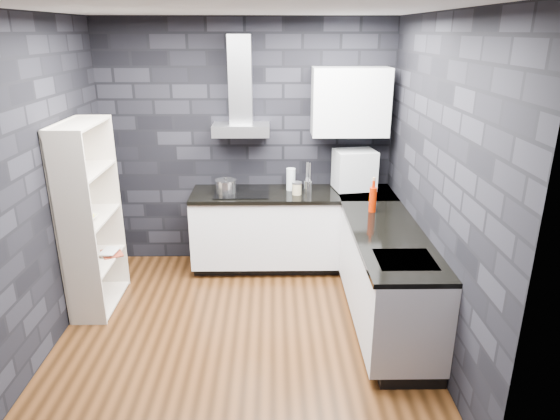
{
  "coord_description": "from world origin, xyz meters",
  "views": [
    {
      "loc": [
        0.29,
        -3.86,
        2.55
      ],
      "look_at": [
        0.35,
        0.45,
        1.0
      ],
      "focal_mm": 32.0,
      "sensor_mm": 36.0,
      "label": 1
    }
  ],
  "objects_px": {
    "appliance_garage": "(354,170)",
    "utensil_crock": "(308,186)",
    "bookshelf": "(91,218)",
    "glass_vase": "(291,179)",
    "fruit_bowl": "(87,218)",
    "pot": "(226,187)",
    "storage_jar": "(297,189)",
    "red_bottle": "(373,200)"
  },
  "relations": [
    {
      "from": "storage_jar",
      "to": "red_bottle",
      "type": "distance_m",
      "value": 0.9
    },
    {
      "from": "utensil_crock",
      "to": "fruit_bowl",
      "type": "relative_size",
      "value": 0.59
    },
    {
      "from": "appliance_garage",
      "to": "utensil_crock",
      "type": "bearing_deg",
      "value": 175.27
    },
    {
      "from": "glass_vase",
      "to": "bookshelf",
      "type": "relative_size",
      "value": 0.13
    },
    {
      "from": "storage_jar",
      "to": "fruit_bowl",
      "type": "height_order",
      "value": "storage_jar"
    },
    {
      "from": "fruit_bowl",
      "to": "storage_jar",
      "type": "bearing_deg",
      "value": 21.89
    },
    {
      "from": "appliance_garage",
      "to": "bookshelf",
      "type": "distance_m",
      "value": 2.74
    },
    {
      "from": "pot",
      "to": "red_bottle",
      "type": "height_order",
      "value": "red_bottle"
    },
    {
      "from": "storage_jar",
      "to": "bookshelf",
      "type": "height_order",
      "value": "bookshelf"
    },
    {
      "from": "utensil_crock",
      "to": "appliance_garage",
      "type": "relative_size",
      "value": 0.27
    },
    {
      "from": "appliance_garage",
      "to": "fruit_bowl",
      "type": "xyz_separation_m",
      "value": [
        -2.59,
        -0.95,
        -0.19
      ]
    },
    {
      "from": "glass_vase",
      "to": "fruit_bowl",
      "type": "distance_m",
      "value": 2.13
    },
    {
      "from": "pot",
      "to": "storage_jar",
      "type": "bearing_deg",
      "value": -2.66
    },
    {
      "from": "glass_vase",
      "to": "fruit_bowl",
      "type": "relative_size",
      "value": 1.25
    },
    {
      "from": "appliance_garage",
      "to": "bookshelf",
      "type": "height_order",
      "value": "bookshelf"
    },
    {
      "from": "storage_jar",
      "to": "appliance_garage",
      "type": "distance_m",
      "value": 0.68
    },
    {
      "from": "pot",
      "to": "red_bottle",
      "type": "distance_m",
      "value": 1.58
    },
    {
      "from": "appliance_garage",
      "to": "storage_jar",
      "type": "bearing_deg",
      "value": -174.8
    },
    {
      "from": "storage_jar",
      "to": "utensil_crock",
      "type": "distance_m",
      "value": 0.18
    },
    {
      "from": "utensil_crock",
      "to": "fruit_bowl",
      "type": "height_order",
      "value": "utensil_crock"
    },
    {
      "from": "appliance_garage",
      "to": "red_bottle",
      "type": "xyz_separation_m",
      "value": [
        0.07,
        -0.72,
        -0.1
      ]
    },
    {
      "from": "glass_vase",
      "to": "storage_jar",
      "type": "distance_m",
      "value": 0.18
    },
    {
      "from": "fruit_bowl",
      "to": "appliance_garage",
      "type": "bearing_deg",
      "value": 20.19
    },
    {
      "from": "fruit_bowl",
      "to": "red_bottle",
      "type": "bearing_deg",
      "value": 5.1
    },
    {
      "from": "pot",
      "to": "bookshelf",
      "type": "xyz_separation_m",
      "value": [
        -1.2,
        -0.73,
        -0.08
      ]
    },
    {
      "from": "utensil_crock",
      "to": "bookshelf",
      "type": "distance_m",
      "value": 2.24
    },
    {
      "from": "red_bottle",
      "to": "bookshelf",
      "type": "height_order",
      "value": "bookshelf"
    },
    {
      "from": "storage_jar",
      "to": "red_bottle",
      "type": "xyz_separation_m",
      "value": [
        0.7,
        -0.55,
        0.06
      ]
    },
    {
      "from": "appliance_garage",
      "to": "bookshelf",
      "type": "bearing_deg",
      "value": -171.09
    },
    {
      "from": "storage_jar",
      "to": "fruit_bowl",
      "type": "relative_size",
      "value": 0.62
    },
    {
      "from": "glass_vase",
      "to": "bookshelf",
      "type": "distance_m",
      "value": 2.09
    },
    {
      "from": "bookshelf",
      "to": "appliance_garage",
      "type": "bearing_deg",
      "value": -1.86
    },
    {
      "from": "storage_jar",
      "to": "utensil_crock",
      "type": "xyz_separation_m",
      "value": [
        0.13,
        0.12,
        -0.0
      ]
    },
    {
      "from": "pot",
      "to": "bookshelf",
      "type": "distance_m",
      "value": 1.41
    },
    {
      "from": "pot",
      "to": "glass_vase",
      "type": "bearing_deg",
      "value": 10.06
    },
    {
      "from": "appliance_garage",
      "to": "red_bottle",
      "type": "distance_m",
      "value": 0.73
    },
    {
      "from": "storage_jar",
      "to": "utensil_crock",
      "type": "relative_size",
      "value": 1.05
    },
    {
      "from": "pot",
      "to": "fruit_bowl",
      "type": "relative_size",
      "value": 1.11
    },
    {
      "from": "bookshelf",
      "to": "fruit_bowl",
      "type": "height_order",
      "value": "bookshelf"
    },
    {
      "from": "red_bottle",
      "to": "fruit_bowl",
      "type": "distance_m",
      "value": 2.68
    },
    {
      "from": "pot",
      "to": "appliance_garage",
      "type": "height_order",
      "value": "appliance_garage"
    },
    {
      "from": "pot",
      "to": "storage_jar",
      "type": "xyz_separation_m",
      "value": [
        0.76,
        -0.04,
        -0.02
      ]
    }
  ]
}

